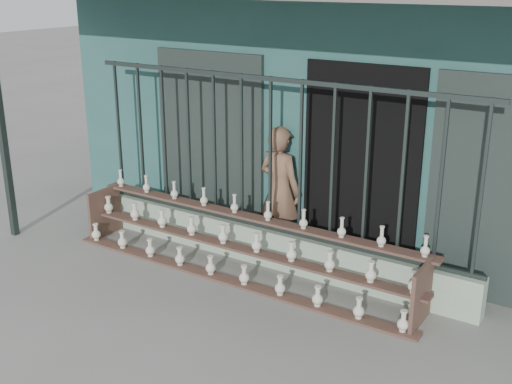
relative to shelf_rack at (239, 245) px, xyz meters
The scene contains 6 objects.
ground 0.97m from the shelf_rack, 79.68° to the right, with size 60.00×60.00×0.00m, color slate.
workshop_building 3.58m from the shelf_rack, 87.16° to the left, with size 7.40×6.60×3.21m.
parapet_wall 0.46m from the shelf_rack, 68.65° to the left, with size 5.00×0.20×0.45m, color #9EB49A.
security_fence 1.09m from the shelf_rack, 68.65° to the left, with size 5.00×0.04×1.80m.
shelf_rack is the anchor object (origin of this frame).
elderly_woman 0.91m from the shelf_rack, 84.39° to the left, with size 0.59×0.39×1.62m, color brown.
Camera 1 is at (3.65, -4.69, 3.31)m, focal length 45.00 mm.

